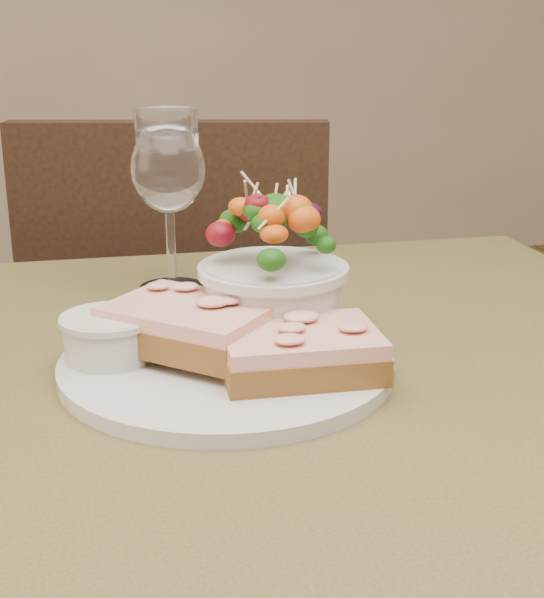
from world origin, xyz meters
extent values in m
cube|color=#413B1C|center=(0.00, 0.00, 0.73)|extent=(0.80, 0.80, 0.04)
cylinder|color=black|center=(0.34, 0.34, 0.35)|extent=(0.05, 0.05, 0.71)
cube|color=black|center=(0.00, 0.69, 0.45)|extent=(0.50, 0.50, 0.04)
cube|color=black|center=(-0.04, 0.50, 0.68)|extent=(0.42, 0.12, 0.45)
cube|color=black|center=(0.00, 0.69, 0.23)|extent=(0.43, 0.43, 0.45)
cylinder|color=silver|center=(-0.04, 0.02, 0.76)|extent=(0.27, 0.27, 0.01)
cube|color=#4D3414|center=(0.01, -0.02, 0.77)|extent=(0.12, 0.09, 0.02)
cube|color=#FEF1C1|center=(0.01, -0.02, 0.79)|extent=(0.12, 0.09, 0.01)
cube|color=#4D3414|center=(-0.07, 0.04, 0.78)|extent=(0.16, 0.16, 0.02)
cube|color=#FEF1C1|center=(-0.07, 0.04, 0.80)|extent=(0.16, 0.15, 0.01)
cylinder|color=beige|center=(-0.13, 0.04, 0.78)|extent=(0.07, 0.07, 0.04)
cylinder|color=olive|center=(-0.13, 0.04, 0.80)|extent=(0.06, 0.06, 0.01)
cylinder|color=silver|center=(0.01, 0.07, 0.79)|extent=(0.12, 0.12, 0.06)
ellipsoid|color=#0D3509|center=(0.01, 0.07, 0.85)|extent=(0.11, 0.11, 0.06)
ellipsoid|color=#0D3509|center=(-0.11, 0.09, 0.77)|extent=(0.04, 0.04, 0.01)
sphere|color=maroon|center=(-0.12, 0.08, 0.77)|extent=(0.02, 0.02, 0.02)
cylinder|color=white|center=(-0.06, 0.25, 0.75)|extent=(0.07, 0.07, 0.00)
cylinder|color=white|center=(-0.06, 0.25, 0.80)|extent=(0.01, 0.01, 0.09)
ellipsoid|color=white|center=(-0.06, 0.25, 0.88)|extent=(0.08, 0.08, 0.09)
camera|label=1|loc=(-0.14, -0.59, 1.01)|focal=50.00mm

